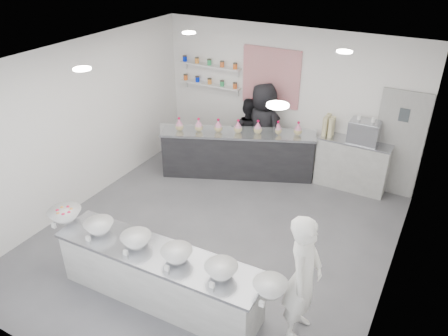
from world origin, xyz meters
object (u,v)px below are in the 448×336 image
at_px(woman_prep, 303,278).
at_px(staff_right, 263,129).
at_px(back_bar, 238,154).
at_px(staff_left, 248,133).
at_px(prep_counter, 159,276).
at_px(espresso_ledge, 352,165).
at_px(espresso_machine, 364,132).

distance_m(woman_prep, staff_right, 4.30).
relative_size(back_bar, staff_left, 2.01).
xyz_separation_m(staff_left, staff_right, (0.36, -0.03, 0.19)).
xyz_separation_m(prep_counter, espresso_ledge, (1.53, 4.32, 0.10)).
distance_m(espresso_ledge, staff_right, 1.91).
distance_m(prep_counter, staff_left, 4.21).
distance_m(prep_counter, back_bar, 3.75).
bearing_deg(espresso_ledge, prep_counter, -109.50).
relative_size(espresso_ledge, espresso_machine, 2.50).
height_order(espresso_ledge, espresso_machine, espresso_machine).
bearing_deg(woman_prep, espresso_machine, 1.61).
distance_m(prep_counter, woman_prep, 2.00).
xyz_separation_m(prep_counter, staff_left, (-0.68, 4.14, 0.37)).
bearing_deg(prep_counter, espresso_machine, 67.42).
xyz_separation_m(espresso_ledge, staff_left, (-2.21, -0.18, 0.27)).
height_order(staff_left, staff_right, staff_right).
xyz_separation_m(espresso_machine, woman_prep, (0.24, -3.90, -0.36)).
relative_size(back_bar, espresso_machine, 5.64).
xyz_separation_m(prep_counter, espresso_machine, (1.66, 4.32, 0.83)).
xyz_separation_m(back_bar, staff_left, (0.01, 0.45, 0.30)).
bearing_deg(prep_counter, staff_left, 97.73).
distance_m(back_bar, staff_right, 0.74).
xyz_separation_m(espresso_machine, staff_left, (-2.34, -0.18, -0.46)).
xyz_separation_m(prep_counter, back_bar, (-0.68, 3.69, 0.07)).
relative_size(prep_counter, espresso_machine, 5.45).
bearing_deg(espresso_ledge, woman_prep, -84.62).
xyz_separation_m(prep_counter, staff_right, (-0.32, 4.11, 0.56)).
relative_size(woman_prep, staff_left, 1.13).
xyz_separation_m(back_bar, staff_right, (0.37, 0.42, 0.49)).
relative_size(prep_counter, back_bar, 0.97).
distance_m(prep_counter, espresso_machine, 4.70).
height_order(espresso_machine, staff_left, staff_left).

